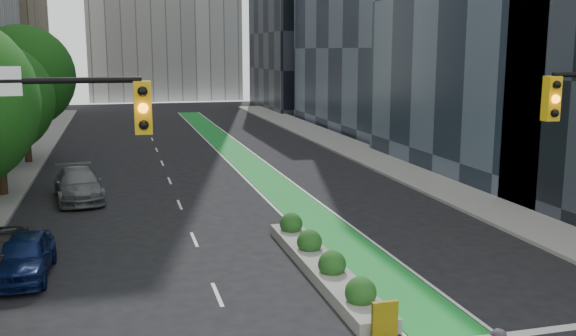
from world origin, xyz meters
TOP-DOWN VIEW (x-y plane):
  - sidewalk_right at (11.80, 25.00)m, footprint 3.60×90.00m
  - bike_lane_paint at (3.00, 30.00)m, footprint 2.20×70.00m
  - tree_far at (-11.00, 32.00)m, footprint 6.60×6.60m
  - median_planter at (1.20, 7.04)m, footprint 1.20×10.26m
  - parked_car_left_near at (-8.39, 9.20)m, footprint 1.83×4.28m
  - parked_car_left_far at (-7.27, 20.39)m, footprint 2.87×5.58m

SIDE VIEW (x-z plane):
  - bike_lane_paint at x=3.00m, z-range 0.00..0.01m
  - sidewalk_right at x=11.80m, z-range 0.00..0.15m
  - median_planter at x=1.20m, z-range -0.18..0.92m
  - parked_car_left_near at x=-8.39m, z-range 0.00..1.44m
  - parked_car_left_far at x=-7.27m, z-range 0.00..1.55m
  - tree_far at x=-11.00m, z-range 1.19..10.20m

